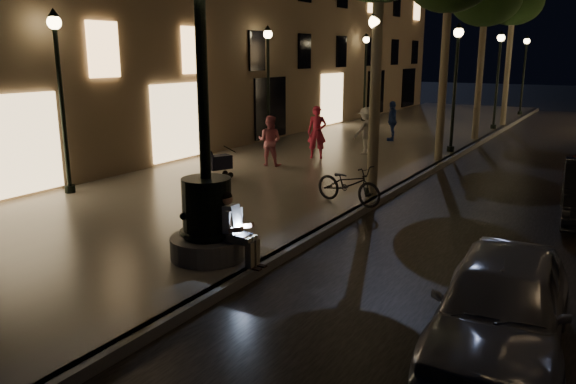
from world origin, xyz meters
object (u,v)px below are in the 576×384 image
Objects in this scene: lamp_left_b at (268,70)px; stroller at (219,162)px; lamp_curb_d at (525,65)px; pedestrian_pink at (270,141)px; lamp_left_c at (365,66)px; car_front at (501,306)px; lamp_curb_c at (498,67)px; lamp_curb_b at (456,72)px; pedestrian_white at (366,131)px; bicycle at (349,184)px; pedestrian_red at (317,132)px; pedestrian_blue at (392,121)px; tree_far at (514,2)px; fountain_lamppost at (207,204)px; seated_man_laptop at (234,226)px; lamp_left_a at (60,79)px; lamp_curb_a at (374,80)px.

lamp_left_b is 7.36m from stroller.
lamp_curb_d is 22.55m from pedestrian_pink.
lamp_left_c is (-7.10, -8.00, 0.00)m from lamp_curb_d.
car_front is at bearing -81.51° from lamp_curb_d.
lamp_curb_c and lamp_left_c have the same top height.
lamp_curb_c is at bearing 90.00° from lamp_curb_b.
pedestrian_white reaches higher than car_front.
car_front is (4.55, -14.50, -2.55)m from lamp_curb_b.
lamp_curb_d is at bearing 90.00° from lamp_curb_b.
lamp_curb_c is 8.00m from lamp_curb_d.
lamp_curb_b is at bearing 10.38° from bicycle.
lamp_curb_b is 2.56× the size of pedestrian_red.
lamp_curb_b and lamp_curb_d have the same top height.
lamp_curb_d is 2.80× the size of pedestrian_blue.
pedestrian_white is (4.48, -0.19, -2.16)m from lamp_left_b.
pedestrian_pink is at bearing -126.80° from lamp_curb_b.
tree_far is 4.44× the size of pedestrian_pink.
pedestrian_blue reaches higher than pedestrian_pink.
fountain_lamppost is at bearing 103.55° from pedestrian_pink.
pedestrian_pink is 7.63m from pedestrian_blue.
tree_far reaches higher than pedestrian_white.
lamp_curb_b is at bearing 103.09° from car_front.
lamp_curb_b is at bearing 15.73° from lamp_left_b.
seated_man_laptop reaches higher than bicycle.
lamp_left_b is 5.82m from pedestrian_blue.
lamp_curb_c is at bearing 47.41° from pedestrian_red.
pedestrian_pink is at bearing 65.12° from bicycle.
lamp_curb_c is 17.34m from bicycle.
pedestrian_white reaches higher than pedestrian_blue.
lamp_curb_b is at bearing 59.39° from lamp_left_a.
fountain_lamppost is at bearing -91.34° from lamp_curb_d.
lamp_curb_c reaches higher than bicycle.
tree_far is at bearing 15.57° from lamp_left_c.
lamp_curb_a is 8.15m from lamp_left_a.
pedestrian_red is (0.92, 4.55, 0.45)m from stroller.
seated_man_laptop is 0.27× the size of lamp_curb_c.
pedestrian_pink is at bearing -105.92° from tree_far.
lamp_curb_d is 4.86× the size of stroller.
fountain_lamppost is at bearing -97.99° from pedestrian_red.
seated_man_laptop is at bearing -90.84° from lamp_curb_a.
lamp_curb_c is at bearing -90.00° from lamp_curb_d.
lamp_left_b is at bearing -164.27° from lamp_curb_b.
stroller is at bearing 55.68° from lamp_left_a.
lamp_curb_b is (0.09, 14.00, 2.34)m from seated_man_laptop.
lamp_curb_b is 2.53× the size of bicycle.
pedestrian_blue is at bearing 26.13° from bicycle.
tree_far is at bearing -89.24° from lamp_curb_d.
stroller is (-4.70, -24.48, -2.54)m from lamp_curb_d.
pedestrian_pink is at bearing 115.26° from fountain_lamppost.
stroller is 4.66m from pedestrian_red.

